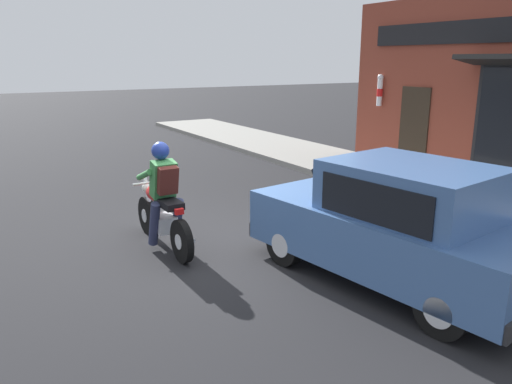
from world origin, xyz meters
TOP-DOWN VIEW (x-y plane):
  - ground_plane at (0.00, 0.00)m, footprint 80.00×80.00m
  - sidewalk_curb at (5.40, 3.00)m, footprint 2.60×22.00m
  - motorcycle_with_rider at (-0.74, 0.22)m, footprint 0.56×2.02m
  - car_hatchback at (1.33, -2.42)m, footprint 2.13×3.96m

SIDE VIEW (x-z plane):
  - ground_plane at x=0.00m, z-range 0.00..0.00m
  - sidewalk_curb at x=5.40m, z-range 0.00..0.14m
  - motorcycle_with_rider at x=-0.74m, z-range -0.13..1.49m
  - car_hatchback at x=1.33m, z-range -0.02..1.55m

